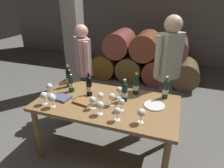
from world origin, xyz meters
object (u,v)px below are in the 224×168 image
at_px(dining_table, 107,108).
at_px(wine_glass_5, 119,90).
at_px(wine_bottle_1, 71,82).
at_px(wine_glass_10, 49,87).
at_px(wine_bottle_0, 166,89).
at_px(wine_glass_3, 122,103).
at_px(tasting_notebook, 83,101).
at_px(sommelier_presenting, 168,66).
at_px(serving_plate, 154,105).
at_px(wine_glass_2, 44,96).
at_px(wine_glass_6, 100,96).
at_px(wine_glass_8, 141,113).
at_px(wine_glass_0, 118,112).
at_px(wine_glass_4, 112,97).
at_px(leather_ledger, 61,98).
at_px(wine_bottle_2, 136,85).
at_px(wine_bottle_5, 69,77).
at_px(wine_glass_9, 100,105).
at_px(taster_seated_left, 83,64).
at_px(wine_glass_7, 52,98).
at_px(wine_glass_1, 93,100).
at_px(wine_bottle_4, 125,92).
at_px(wine_bottle_3, 89,86).

xyz_separation_m(dining_table, wine_glass_5, (0.11, 0.15, 0.20)).
distance_m(wine_bottle_1, wine_glass_10, 0.28).
xyz_separation_m(wine_bottle_0, wine_glass_5, (-0.54, -0.18, -0.02)).
distance_m(wine_bottle_1, wine_glass_3, 0.80).
xyz_separation_m(tasting_notebook, sommelier_presenting, (0.89, 0.85, 0.27)).
distance_m(serving_plate, sommelier_presenting, 0.72).
xyz_separation_m(wine_glass_2, wine_glass_6, (0.62, 0.21, -0.00)).
bearing_deg(serving_plate, wine_bottle_0, 68.66).
xyz_separation_m(wine_glass_8, serving_plate, (0.09, 0.37, -0.11)).
bearing_deg(wine_glass_0, wine_glass_4, 120.37).
bearing_deg(leather_ledger, wine_bottle_2, 35.83).
bearing_deg(wine_glass_6, leather_ledger, -175.73).
relative_size(wine_bottle_5, wine_glass_2, 2.00).
relative_size(wine_glass_9, taster_seated_left, 0.10).
height_order(wine_bottle_2, sommelier_presenting, sommelier_presenting).
height_order(leather_ledger, serving_plate, leather_ledger).
xyz_separation_m(dining_table, serving_plate, (0.56, 0.09, 0.10)).
relative_size(wine_glass_7, taster_seated_left, 0.11).
height_order(wine_bottle_5, wine_glass_1, wine_bottle_5).
height_order(wine_bottle_5, taster_seated_left, taster_seated_left).
bearing_deg(wine_glass_2, wine_glass_9, 1.41).
bearing_deg(dining_table, taster_seated_left, 132.69).
distance_m(wine_glass_9, wine_glass_10, 0.81).
bearing_deg(wine_bottle_4, wine_bottle_3, -179.16).
bearing_deg(wine_bottle_2, wine_glass_9, -113.30).
height_order(wine_bottle_1, serving_plate, wine_bottle_1).
distance_m(wine_glass_8, sommelier_presenting, 1.05).
height_order(wine_bottle_0, serving_plate, wine_bottle_0).
xyz_separation_m(wine_bottle_4, wine_glass_1, (-0.29, -0.28, -0.02)).
bearing_deg(taster_seated_left, wine_glass_2, -90.44).
distance_m(wine_bottle_3, wine_glass_10, 0.51).
bearing_deg(wine_bottle_3, dining_table, -18.25).
bearing_deg(wine_bottle_0, wine_glass_0, -122.69).
relative_size(wine_bottle_3, wine_glass_1, 2.06).
height_order(wine_bottle_1, wine_glass_5, wine_bottle_1).
xyz_separation_m(wine_bottle_1, sommelier_presenting, (1.17, 0.64, 0.15)).
bearing_deg(sommelier_presenting, leather_ledger, -144.06).
relative_size(wine_glass_2, wine_glass_3, 1.08).
bearing_deg(taster_seated_left, wine_glass_9, -55.07).
distance_m(wine_bottle_4, leather_ledger, 0.79).
relative_size(wine_glass_4, serving_plate, 0.65).
distance_m(wine_glass_1, wine_glass_6, 0.12).
distance_m(wine_bottle_0, wine_glass_6, 0.81).
height_order(dining_table, wine_bottle_3, wine_bottle_3).
bearing_deg(wine_glass_0, wine_glass_10, 165.68).
xyz_separation_m(wine_glass_6, taster_seated_left, (-0.61, 0.79, 0.05)).
xyz_separation_m(wine_bottle_5, wine_glass_8, (1.12, -0.51, -0.02)).
bearing_deg(wine_bottle_3, wine_glass_4, -21.55).
distance_m(wine_bottle_1, wine_glass_6, 0.52).
xyz_separation_m(wine_bottle_1, wine_glass_8, (1.01, -0.38, -0.02)).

